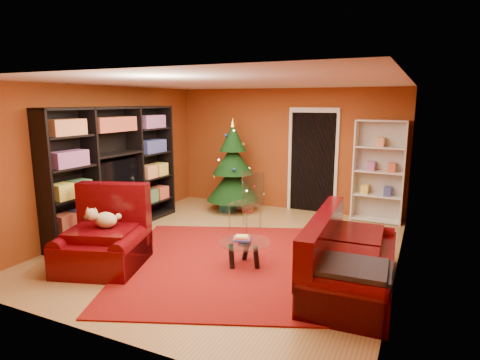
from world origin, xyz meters
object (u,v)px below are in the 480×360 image
at_px(armchair, 102,236).
at_px(acrylic_chair, 245,204).
at_px(white_bookshelf, 379,172).
at_px(gift_box_red, 248,207).
at_px(christmas_tree, 233,166).
at_px(sofa, 353,252).
at_px(rug, 223,262).
at_px(coffee_table, 245,254).
at_px(dog, 106,220).
at_px(media_unit, 114,170).
at_px(gift_box_teal, 228,205).

bearing_deg(armchair, acrylic_chair, 47.06).
bearing_deg(white_bookshelf, armchair, -126.84).
height_order(gift_box_red, armchair, armchair).
bearing_deg(acrylic_chair, christmas_tree, 140.79).
distance_m(gift_box_red, sofa, 3.76).
bearing_deg(christmas_tree, rug, -66.96).
relative_size(christmas_tree, sofa, 0.92).
bearing_deg(rug, coffee_table, 5.13).
bearing_deg(coffee_table, sofa, -0.39).
relative_size(armchair, dog, 2.96).
height_order(media_unit, armchair, media_unit).
relative_size(gift_box_red, armchair, 0.20).
xyz_separation_m(gift_box_red, dog, (-0.65, -3.48, 0.57)).
bearing_deg(armchair, sofa, -3.17).
xyz_separation_m(armchair, coffee_table, (1.81, 0.88, -0.27)).
distance_m(dog, acrylic_chair, 2.59).
height_order(christmas_tree, acrylic_chair, christmas_tree).
bearing_deg(coffee_table, gift_box_red, 112.97).
bearing_deg(media_unit, armchair, -52.16).
relative_size(gift_box_red, sofa, 0.11).
height_order(white_bookshelf, acrylic_chair, white_bookshelf).
height_order(armchair, coffee_table, armchair).
distance_m(rug, armchair, 1.75).
bearing_deg(dog, gift_box_red, 61.60).
relative_size(sofa, coffee_table, 2.95).
distance_m(christmas_tree, armchair, 3.55).
xyz_separation_m(rug, coffee_table, (0.34, 0.03, 0.18)).
height_order(sofa, coffee_table, sofa).
relative_size(gift_box_teal, gift_box_red, 1.17).
bearing_deg(dog, coffee_table, 6.77).
height_order(rug, white_bookshelf, white_bookshelf).
height_order(rug, armchair, armchair).
relative_size(media_unit, gift_box_red, 12.51).
distance_m(rug, acrylic_chair, 1.66).
distance_m(gift_box_teal, acrylic_chair, 1.37).
bearing_deg(rug, gift_box_teal, 115.25).
relative_size(christmas_tree, dog, 4.99).
relative_size(rug, sofa, 1.53).
relative_size(dog, acrylic_chair, 0.42).
bearing_deg(gift_box_red, dog, -100.54).
height_order(rug, acrylic_chair, acrylic_chair).
relative_size(rug, armchair, 2.81).
bearing_deg(christmas_tree, armchair, -95.54).
relative_size(sofa, acrylic_chair, 2.26).
bearing_deg(gift_box_teal, armchair, -94.40).
distance_m(christmas_tree, gift_box_red, 0.92).
relative_size(rug, acrylic_chair, 3.45).
height_order(rug, gift_box_teal, gift_box_teal).
bearing_deg(media_unit, sofa, -4.52).
xyz_separation_m(white_bookshelf, sofa, (0.07, -3.14, -0.52)).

